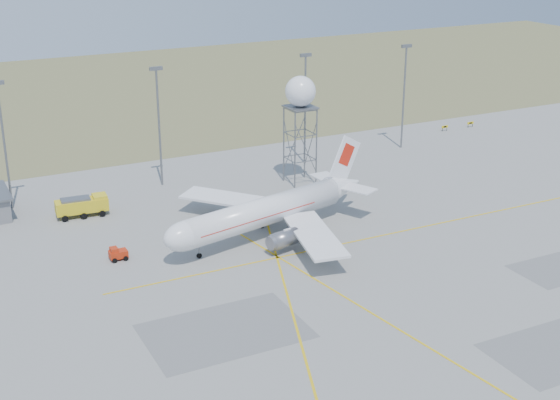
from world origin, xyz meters
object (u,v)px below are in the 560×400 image
radar_tower (300,124)px  baggage_tug (118,255)px  fire_truck (83,207)px  airliner_main (266,212)px

radar_tower → baggage_tug: 42.02m
fire_truck → radar_tower: bearing=2.8°
airliner_main → radar_tower: radar_tower is taller
radar_tower → baggage_tug: (-37.13, -17.03, -9.81)m
airliner_main → baggage_tug: bearing=-18.1°
airliner_main → baggage_tug: airliner_main is taller
radar_tower → airliner_main: bearing=-129.7°
airliner_main → radar_tower: (15.57, 18.76, 6.73)m
airliner_main → fire_truck: bearing=-56.1°
airliner_main → fire_truck: airliner_main is taller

